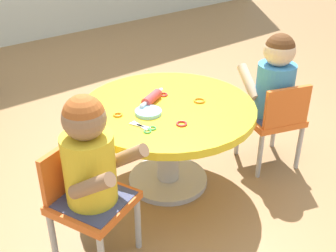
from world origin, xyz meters
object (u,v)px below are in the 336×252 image
(seated_child_left, at_px, (89,156))
(child_chair_right, at_px, (274,118))
(craft_table, at_px, (168,125))
(seated_child_right, at_px, (275,79))
(craft_scissors, at_px, (145,128))
(child_chair_left, at_px, (87,198))
(rolling_pin, at_px, (152,98))

(seated_child_left, distance_m, child_chair_right, 1.19)
(craft_table, height_order, seated_child_right, seated_child_right)
(craft_table, xyz_separation_m, craft_scissors, (-0.23, -0.12, 0.11))
(seated_child_left, relative_size, child_chair_right, 0.95)
(craft_table, height_order, child_chair_left, child_chair_left)
(child_chair_right, relative_size, rolling_pin, 2.47)
(seated_child_left, bearing_deg, rolling_pin, 30.35)
(seated_child_left, height_order, craft_scissors, seated_child_left)
(craft_table, relative_size, rolling_pin, 4.16)
(craft_table, xyz_separation_m, seated_child_left, (-0.59, -0.24, 0.17))
(seated_child_left, xyz_separation_m, craft_scissors, (0.35, 0.11, -0.05))
(seated_child_left, relative_size, rolling_pin, 2.35)
(child_chair_left, distance_m, craft_scissors, 0.42)
(craft_table, height_order, seated_child_left, seated_child_left)
(child_chair_left, relative_size, craft_scissors, 3.81)
(craft_table, xyz_separation_m, child_chair_left, (-0.60, -0.20, -0.06))
(child_chair_left, xyz_separation_m, seated_child_left, (0.01, -0.04, 0.23))
(seated_child_left, distance_m, rolling_pin, 0.63)
(child_chair_left, relative_size, child_chair_right, 1.00)
(child_chair_right, bearing_deg, seated_child_left, 179.89)
(child_chair_right, bearing_deg, child_chair_left, 178.10)
(child_chair_right, relative_size, seated_child_right, 1.05)
(child_chair_left, relative_size, seated_child_right, 1.05)
(craft_table, bearing_deg, child_chair_right, -22.09)
(craft_table, distance_m, rolling_pin, 0.17)
(seated_child_left, bearing_deg, craft_table, 21.91)
(rolling_pin, bearing_deg, child_chair_right, -27.13)
(craft_table, distance_m, craft_scissors, 0.28)
(seated_child_left, bearing_deg, craft_scissors, 17.92)
(craft_table, distance_m, seated_child_right, 0.65)
(child_chair_right, bearing_deg, craft_table, 157.91)
(child_chair_right, height_order, seated_child_right, seated_child_right)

